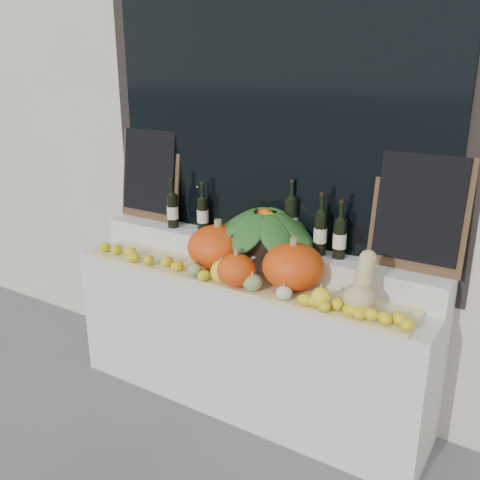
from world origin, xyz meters
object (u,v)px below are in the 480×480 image
object	(u,v)px
pumpkin_right	(293,266)
produce_bowl	(266,227)
pumpkin_left	(218,247)
wine_bottle_tall	(291,221)
butternut_squash	(361,288)

from	to	relation	value
pumpkin_right	produce_bowl	distance (m)	0.39
pumpkin_right	produce_bowl	size ratio (longest dim) A/B	0.50
pumpkin_left	wine_bottle_tall	xyz separation A→B (m)	(0.36, 0.26, 0.15)
butternut_squash	wine_bottle_tall	distance (m)	0.71
pumpkin_left	butternut_squash	bearing A→B (deg)	-6.27
produce_bowl	wine_bottle_tall	size ratio (longest dim) A/B	1.70
butternut_squash	wine_bottle_tall	size ratio (longest dim) A/B	0.74
pumpkin_left	produce_bowl	distance (m)	0.31
pumpkin_left	wine_bottle_tall	distance (m)	0.46
pumpkin_left	butternut_squash	size ratio (longest dim) A/B	1.26
butternut_squash	wine_bottle_tall	world-z (taller)	wine_bottle_tall
pumpkin_right	produce_bowl	world-z (taller)	produce_bowl
pumpkin_right	butternut_squash	xyz separation A→B (m)	(0.41, -0.06, -0.01)
pumpkin_left	pumpkin_right	distance (m)	0.53
pumpkin_right	wine_bottle_tall	world-z (taller)	wine_bottle_tall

